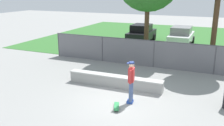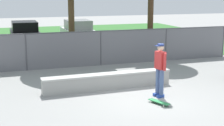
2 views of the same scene
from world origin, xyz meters
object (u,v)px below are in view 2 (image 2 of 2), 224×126
object	(u,v)px
car_black	(25,34)
skateboarder	(160,67)
skateboard	(159,102)
concrete_ledge	(108,81)
car_white	(78,32)

from	to	relation	value
car_black	skateboarder	bearing A→B (deg)	-74.92
skateboarder	skateboard	world-z (taller)	skateboarder
concrete_ledge	skateboard	distance (m)	2.43
concrete_ledge	skateboard	xyz separation A→B (m)	(1.01, -2.20, -0.23)
car_white	skateboarder	bearing A→B (deg)	-90.56
car_black	car_white	bearing A→B (deg)	-0.04
car_black	concrete_ledge	bearing A→B (deg)	-79.54
skateboarder	car_white	bearing A→B (deg)	89.44
concrete_ledge	car_white	size ratio (longest dim) A/B	1.17
concrete_ledge	car_white	distance (m)	11.69
skateboarder	car_white	distance (m)	13.06
concrete_ledge	car_black	world-z (taller)	car_black
concrete_ledge	car_white	bearing A→B (deg)	82.59
skateboarder	car_white	world-z (taller)	skateboarder
car_black	car_white	world-z (taller)	same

